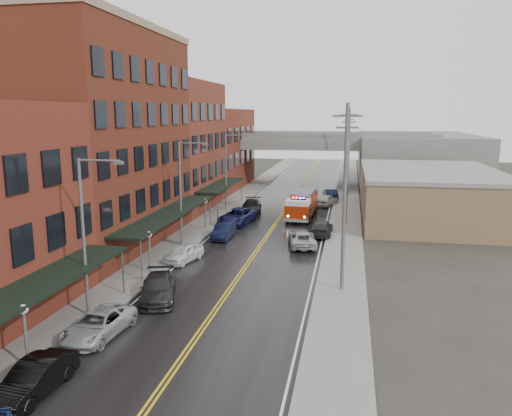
{
  "coord_description": "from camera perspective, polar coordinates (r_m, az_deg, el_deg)",
  "views": [
    {
      "loc": [
        7.48,
        -16.36,
        11.34
      ],
      "look_at": [
        -0.71,
        26.84,
        3.0
      ],
      "focal_mm": 35.0,
      "sensor_mm": 36.0,
      "label": 1
    }
  ],
  "objects": [
    {
      "name": "sidewalk_right",
      "position": [
        47.71,
        10.23,
        -3.09
      ],
      "size": [
        3.0,
        160.0,
        0.15
      ],
      "primitive_type": "cube",
      "color": "slate",
      "rests_on": "ground"
    },
    {
      "name": "brick_building_far",
      "position": [
        77.39,
        -4.9,
        6.75
      ],
      "size": [
        9.0,
        20.0,
        12.0
      ],
      "primitive_type": "cube",
      "color": "maroon",
      "rests_on": "ground"
    },
    {
      "name": "parked_car_right_1",
      "position": [
        47.43,
        7.46,
        -2.3
      ],
      "size": [
        2.12,
        4.97,
        1.43
      ],
      "primitive_type": "imported",
      "rotation": [
        0.0,
        0.0,
        3.12
      ],
      "color": "black",
      "rests_on": "ground"
    },
    {
      "name": "awning_0",
      "position": [
        26.61,
        -24.5,
        -8.56
      ],
      "size": [
        2.6,
        16.0,
        3.09
      ],
      "color": "black",
      "rests_on": "ground"
    },
    {
      "name": "parked_car_left_3",
      "position": [
        31.75,
        -11.13,
        -9.0
      ],
      "size": [
        3.47,
        5.41,
        1.46
      ],
      "primitive_type": "imported",
      "rotation": [
        0.0,
        0.0,
        0.31
      ],
      "color": "black",
      "rests_on": "ground"
    },
    {
      "name": "tan_building",
      "position": [
        57.68,
        19.1,
        1.33
      ],
      "size": [
        14.0,
        22.0,
        5.0
      ],
      "primitive_type": "cube",
      "color": "#856548",
      "rests_on": "ground"
    },
    {
      "name": "parked_car_right_3",
      "position": [
        67.1,
        8.49,
        1.54
      ],
      "size": [
        2.34,
        4.75,
        1.5
      ],
      "primitive_type": "imported",
      "rotation": [
        0.0,
        0.0,
        3.31
      ],
      "color": "black",
      "rests_on": "ground"
    },
    {
      "name": "parked_car_left_7",
      "position": [
        57.63,
        -0.53,
        0.17
      ],
      "size": [
        2.77,
        5.51,
        1.53
      ],
      "primitive_type": "imported",
      "rotation": [
        0.0,
        0.0,
        0.12
      ],
      "color": "black",
      "rests_on": "ground"
    },
    {
      "name": "parked_car_right_2",
      "position": [
        62.76,
        8.11,
        0.9
      ],
      "size": [
        3.04,
        4.62,
        1.46
      ],
      "primitive_type": "imported",
      "rotation": [
        0.0,
        0.0,
        2.81
      ],
      "color": "silver",
      "rests_on": "ground"
    },
    {
      "name": "parked_car_left_4",
      "position": [
        39.24,
        -8.26,
        -5.13
      ],
      "size": [
        2.56,
        4.31,
        1.37
      ],
      "primitive_type": "imported",
      "rotation": [
        0.0,
        0.0,
        -0.25
      ],
      "color": "white",
      "rests_on": "ground"
    },
    {
      "name": "street_lamp_1",
      "position": [
        43.17,
        -8.35,
        2.43
      ],
      "size": [
        2.64,
        0.22,
        9.0
      ],
      "color": "#59595B",
      "rests_on": "ground"
    },
    {
      "name": "road",
      "position": [
        48.31,
        1.53,
        -2.83
      ],
      "size": [
        11.0,
        160.0,
        0.02
      ],
      "primitive_type": "cube",
      "color": "black",
      "rests_on": "ground"
    },
    {
      "name": "sidewalk_left",
      "position": [
        49.94,
        -6.77,
        -2.37
      ],
      "size": [
        3.0,
        160.0,
        0.15
      ],
      "primitive_type": "cube",
      "color": "slate",
      "rests_on": "ground"
    },
    {
      "name": "fire_truck",
      "position": [
        54.98,
        5.27,
        0.46
      ],
      "size": [
        3.52,
        8.07,
        2.9
      ],
      "rotation": [
        0.0,
        0.0,
        -0.05
      ],
      "color": "#932106",
      "rests_on": "ground"
    },
    {
      "name": "curb_right",
      "position": [
        47.74,
        8.25,
        -3.02
      ],
      "size": [
        0.3,
        160.0,
        0.15
      ],
      "primitive_type": "cube",
      "color": "gray",
      "rests_on": "ground"
    },
    {
      "name": "utility_pole_1",
      "position": [
        51.61,
        10.42,
        4.97
      ],
      "size": [
        1.8,
        0.24,
        12.0
      ],
      "color": "#59595B",
      "rests_on": "ground"
    },
    {
      "name": "awning_2",
      "position": [
        59.39,
        -3.97,
        2.63
      ],
      "size": [
        2.6,
        13.0,
        3.09
      ],
      "color": "black",
      "rests_on": "ground"
    },
    {
      "name": "globe_lamp_2",
      "position": [
        49.23,
        -5.83,
        0.12
      ],
      "size": [
        0.44,
        0.44,
        3.12
      ],
      "color": "#59595B",
      "rests_on": "ground"
    },
    {
      "name": "brick_building_c",
      "position": [
        60.66,
        -9.39,
        6.97
      ],
      "size": [
        9.0,
        15.0,
        15.0
      ],
      "primitive_type": "cube",
      "color": "maroon",
      "rests_on": "ground"
    },
    {
      "name": "parked_car_left_6",
      "position": [
        51.89,
        -2.16,
        -0.97
      ],
      "size": [
        3.57,
        6.2,
        1.63
      ],
      "primitive_type": "imported",
      "rotation": [
        0.0,
        0.0,
        -0.15
      ],
      "color": "#131848",
      "rests_on": "ground"
    },
    {
      "name": "parked_car_left_2",
      "position": [
        27.58,
        -17.58,
        -12.57
      ],
      "size": [
        2.62,
        4.94,
        1.32
      ],
      "primitive_type": "imported",
      "rotation": [
        0.0,
        0.0,
        -0.09
      ],
      "color": "#9FA2A7",
      "rests_on": "ground"
    },
    {
      "name": "awning_1",
      "position": [
        42.93,
        -9.89,
        -0.64
      ],
      "size": [
        2.6,
        18.0,
        3.09
      ],
      "color": "black",
      "rests_on": "ground"
    },
    {
      "name": "ground",
      "position": [
        21.26,
        -12.57,
        -21.77
      ],
      "size": [
        220.0,
        220.0,
        0.0
      ],
      "primitive_type": "plane",
      "color": "#2D2B26",
      "rests_on": "ground"
    },
    {
      "name": "parked_car_left_1",
      "position": [
        23.32,
        -23.99,
        -17.4
      ],
      "size": [
        1.66,
        4.34,
        1.41
      ],
      "primitive_type": "imported",
      "rotation": [
        0.0,
        0.0,
        -0.04
      ],
      "color": "black",
      "rests_on": "ground"
    },
    {
      "name": "utility_pole_2",
      "position": [
        71.54,
        10.56,
        6.53
      ],
      "size": [
        1.8,
        0.24,
        12.0
      ],
      "color": "#59595B",
      "rests_on": "ground"
    },
    {
      "name": "parked_car_right_0",
      "position": [
        43.33,
        5.28,
        -3.55
      ],
      "size": [
        3.05,
        5.21,
        1.36
      ],
      "primitive_type": "imported",
      "rotation": [
        0.0,
        0.0,
        3.31
      ],
      "color": "#A3A7AB",
      "rests_on": "ground"
    },
    {
      "name": "street_lamp_2",
      "position": [
        58.4,
        -3.23,
        4.68
      ],
      "size": [
        2.64,
        0.22,
        9.0
      ],
      "color": "#59595B",
      "rests_on": "ground"
    },
    {
      "name": "street_lamp_0",
      "position": [
        28.77,
        -18.75,
        -2.19
      ],
      "size": [
        2.64,
        0.22,
        9.0
      ],
      "color": "#59595B",
      "rests_on": "ground"
    },
    {
      "name": "curb_left",
      "position": [
        49.48,
        -4.94,
        -2.46
      ],
      "size": [
        0.3,
        160.0,
        0.15
      ],
      "primitive_type": "cube",
      "color": "gray",
      "rests_on": "ground"
    },
    {
      "name": "parked_car_left_5",
      "position": [
        46.08,
        -3.74,
        -2.64
      ],
      "size": [
        1.51,
        4.25,
        1.4
      ],
      "primitive_type": "imported",
      "rotation": [
        0.0,
        0.0,
        0.01
      ],
      "color": "black",
      "rests_on": "ground"
    },
    {
      "name": "right_far_block",
      "position": [
        87.31,
        17.7,
        5.41
      ],
      "size": [
        18.0,
        30.0,
        8.0
      ],
      "primitive_type": "cube",
      "color": "slate",
      "rests_on": "ground"
    },
    {
      "name": "utility_pole_0",
      "position": [
        31.76,
        10.1,
        1.45
      ],
      "size": [
        1.8,
        0.24,
        12.0
      ],
      "color": "#59595B",
      "rests_on": "ground"
    },
    {
      "name": "globe_lamp_0",
      "position": [
        24.72,
        -24.96,
        -11.73
      ],
      "size": [
        0.44,
        0.44,
        3.12
      ],
      "color": "#59595B",
      "rests_on": "ground"
    },
    {
      "name": "overpass",
      "position": [
        78.9,
        5.31,
        6.8
      ],
      "size": [
        40.0,
        10.0,
        7.5
      ],
      "color": "slate",
      "rests_on": "ground"
    },
    {
      "name": "brick_building_b",
      "position": [
        44.57,
        -17.21,
        7.26
      ],
      "size": [
        9.0,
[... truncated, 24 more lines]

